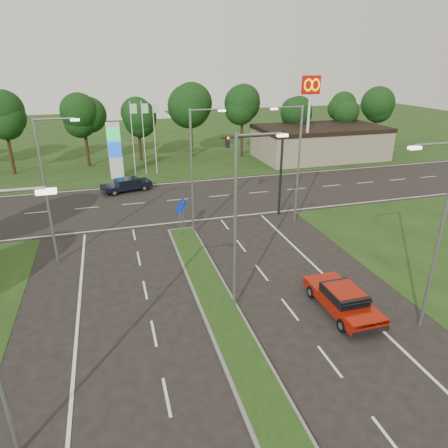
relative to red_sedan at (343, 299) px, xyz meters
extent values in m
plane|color=black|center=(-6.00, -4.17, -0.71)|extent=(160.00, 160.00, 0.00)
cube|color=#1A3210|center=(-6.00, 50.83, -0.71)|extent=(160.00, 50.00, 0.02)
cube|color=black|center=(-6.00, 19.83, -0.71)|extent=(160.00, 12.00, 0.02)
cube|color=slate|center=(-6.00, -0.17, -0.65)|extent=(2.00, 26.00, 0.12)
cube|color=gray|center=(16.00, 31.83, 1.29)|extent=(16.00, 9.00, 4.00)
cylinder|color=gray|center=(-5.20, 1.83, 3.79)|extent=(0.16, 0.16, 9.00)
cylinder|color=gray|center=(-4.10, 1.83, 8.19)|extent=(2.20, 0.10, 0.10)
cube|color=#FFF2CC|center=(-3.00, 1.83, 8.09)|extent=(0.50, 0.22, 0.12)
cylinder|color=gray|center=(-5.20, 11.83, 3.79)|extent=(0.16, 0.16, 9.00)
cylinder|color=gray|center=(-4.10, 11.83, 8.19)|extent=(2.20, 0.10, 0.10)
cube|color=#FFF2CC|center=(-3.00, 11.83, 8.09)|extent=(0.50, 0.22, 0.12)
cube|color=#FFF2CC|center=(-12.30, -4.17, 8.09)|extent=(0.50, 0.22, 0.12)
cylinder|color=gray|center=(-14.50, 9.83, 3.79)|extent=(0.16, 0.16, 9.00)
cylinder|color=gray|center=(-13.40, 9.83, 8.19)|extent=(2.20, 0.10, 0.10)
cube|color=#FFF2CC|center=(-12.30, 9.83, 8.09)|extent=(0.50, 0.22, 0.12)
cylinder|color=gray|center=(3.00, 11.83, 3.79)|extent=(0.16, 0.16, 9.00)
cylinder|color=gray|center=(1.90, 11.83, 8.19)|extent=(2.20, 0.10, 0.10)
cube|color=#FFF2CC|center=(0.80, 11.83, 8.09)|extent=(0.50, 0.22, 0.12)
cylinder|color=gray|center=(3.00, -2.17, 3.79)|extent=(0.16, 0.16, 9.00)
cylinder|color=gray|center=(1.90, -2.17, 8.19)|extent=(2.20, 0.10, 0.10)
cube|color=#FFF2CC|center=(0.80, -2.17, 8.09)|extent=(0.50, 0.22, 0.12)
cylinder|color=black|center=(2.50, 13.83, 2.79)|extent=(0.20, 0.20, 7.00)
cylinder|color=black|center=(0.00, 13.83, 5.89)|extent=(5.00, 0.14, 0.14)
cube|color=black|center=(-2.00, 13.83, 5.59)|extent=(0.28, 0.28, 0.90)
sphere|color=#FF190C|center=(-2.00, 13.65, 5.89)|extent=(0.20, 0.20, 0.20)
cylinder|color=gray|center=(-6.30, 11.33, 0.39)|extent=(0.06, 0.06, 2.20)
cylinder|color=#0C26A5|center=(-6.30, 11.33, 1.39)|extent=(0.56, 0.04, 0.56)
cylinder|color=gray|center=(-6.00, 12.33, 0.39)|extent=(0.06, 0.06, 2.20)
cylinder|color=#0C26A5|center=(-6.00, 12.33, 1.39)|extent=(0.56, 0.04, 0.56)
cylinder|color=gray|center=(-5.70, 13.03, 0.39)|extent=(0.06, 0.06, 2.20)
cylinder|color=#0C26A5|center=(-5.70, 13.03, 1.39)|extent=(0.56, 0.04, 0.56)
cube|color=silver|center=(-10.00, 28.83, 2.29)|extent=(1.40, 0.30, 6.00)
cube|color=#0CA53F|center=(-10.00, 28.65, 4.09)|extent=(1.30, 0.08, 1.20)
cube|color=#0C3FBF|center=(-10.00, 28.65, 2.49)|extent=(1.30, 0.08, 1.60)
cylinder|color=silver|center=(-8.00, 29.83, 3.29)|extent=(0.08, 0.08, 8.00)
cube|color=#B2D8B2|center=(-7.65, 29.83, 6.49)|extent=(0.70, 0.02, 1.00)
cylinder|color=silver|center=(-6.80, 29.83, 3.29)|extent=(0.08, 0.08, 8.00)
cube|color=#B2D8B2|center=(-6.45, 29.83, 6.49)|extent=(0.70, 0.02, 1.00)
cylinder|color=silver|center=(-5.60, 29.83, 3.29)|extent=(0.08, 0.08, 8.00)
cube|color=#B2D8B2|center=(-5.25, 29.83, 6.49)|extent=(0.70, 0.02, 1.00)
cylinder|color=silver|center=(12.00, 27.83, 4.29)|extent=(0.30, 0.30, 10.00)
cube|color=#BF0C07|center=(12.00, 27.83, 8.69)|extent=(2.20, 0.35, 2.00)
torus|color=#FFC600|center=(11.55, 27.61, 8.69)|extent=(1.06, 0.16, 1.06)
torus|color=#FFC600|center=(12.45, 27.61, 8.69)|extent=(1.06, 0.16, 1.06)
cylinder|color=black|center=(-6.00, 35.83, 1.49)|extent=(0.36, 0.36, 4.40)
sphere|color=black|center=(-6.00, 35.83, 5.79)|extent=(6.00, 6.00, 6.00)
sphere|color=black|center=(-5.70, 35.63, 6.79)|extent=(4.80, 4.80, 4.80)
cube|color=#961508|center=(0.00, 0.02, -0.11)|extent=(1.98, 4.82, 0.49)
cube|color=black|center=(0.00, -0.07, 0.36)|extent=(1.68, 2.12, 0.46)
cube|color=#961508|center=(0.00, -0.07, 0.59)|extent=(1.58, 1.74, 0.04)
cylinder|color=black|center=(-0.91, 1.56, -0.37)|extent=(0.22, 0.68, 0.68)
cylinder|color=black|center=(0.90, 1.57, -0.37)|extent=(0.22, 0.68, 0.68)
cylinder|color=black|center=(-0.90, -1.52, -0.37)|extent=(0.22, 0.68, 0.68)
cylinder|color=black|center=(0.91, -1.52, -0.37)|extent=(0.22, 0.68, 0.68)
cube|color=black|center=(-9.34, 23.83, -0.13)|extent=(4.98, 3.03, 0.48)
cube|color=black|center=(-9.25, 23.86, 0.32)|extent=(2.39, 2.09, 0.44)
cube|color=black|center=(-9.25, 23.86, 0.55)|extent=(2.01, 1.90, 0.04)
cylinder|color=black|center=(-10.56, 22.61, -0.38)|extent=(0.69, 0.37, 0.66)
cylinder|color=black|center=(-11.00, 24.30, -0.38)|extent=(0.69, 0.37, 0.66)
cylinder|color=black|center=(-7.68, 23.37, -0.38)|extent=(0.69, 0.37, 0.66)
cylinder|color=black|center=(-8.12, 25.06, -0.38)|extent=(0.69, 0.37, 0.66)
camera|label=1|loc=(-10.63, -14.93, 11.23)|focal=32.00mm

